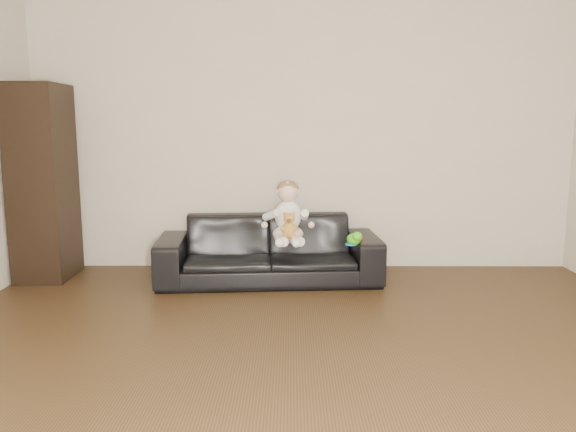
{
  "coord_description": "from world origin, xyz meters",
  "views": [
    {
      "loc": [
        -0.11,
        -2.5,
        1.35
      ],
      "look_at": [
        -0.14,
        2.16,
        0.58
      ],
      "focal_mm": 35.0,
      "sensor_mm": 36.0,
      "label": 1
    }
  ],
  "objects_px": {
    "toy_blue_disc": "(351,244)",
    "baby": "(288,215)",
    "teddy_bear": "(289,226)",
    "sofa": "(269,249)",
    "toy_green": "(354,239)",
    "toy_rattle": "(358,238)",
    "cabinet": "(43,183)"
  },
  "relations": [
    {
      "from": "toy_blue_disc",
      "to": "baby",
      "type": "bearing_deg",
      "value": 167.88
    },
    {
      "from": "baby",
      "to": "teddy_bear",
      "type": "relative_size",
      "value": 2.42
    },
    {
      "from": "toy_blue_disc",
      "to": "sofa",
      "type": "bearing_deg",
      "value": 162.43
    },
    {
      "from": "toy_green",
      "to": "toy_blue_disc",
      "type": "xyz_separation_m",
      "value": [
        -0.02,
        0.01,
        -0.04
      ]
    },
    {
      "from": "sofa",
      "to": "toy_rattle",
      "type": "xyz_separation_m",
      "value": [
        0.76,
        -0.12,
        0.12
      ]
    },
    {
      "from": "sofa",
      "to": "baby",
      "type": "height_order",
      "value": "baby"
    },
    {
      "from": "baby",
      "to": "toy_rattle",
      "type": "height_order",
      "value": "baby"
    },
    {
      "from": "cabinet",
      "to": "toy_green",
      "type": "height_order",
      "value": "cabinet"
    },
    {
      "from": "sofa",
      "to": "toy_blue_disc",
      "type": "xyz_separation_m",
      "value": [
        0.69,
        -0.22,
        0.09
      ]
    },
    {
      "from": "sofa",
      "to": "cabinet",
      "type": "distance_m",
      "value": 2.05
    },
    {
      "from": "baby",
      "to": "toy_blue_disc",
      "type": "xyz_separation_m",
      "value": [
        0.52,
        -0.11,
        -0.22
      ]
    },
    {
      "from": "cabinet",
      "to": "teddy_bear",
      "type": "height_order",
      "value": "cabinet"
    },
    {
      "from": "toy_rattle",
      "to": "toy_blue_disc",
      "type": "bearing_deg",
      "value": -125.86
    },
    {
      "from": "teddy_bear",
      "to": "toy_blue_disc",
      "type": "bearing_deg",
      "value": -15.43
    },
    {
      "from": "toy_blue_disc",
      "to": "teddy_bear",
      "type": "bearing_deg",
      "value": -174.98
    },
    {
      "from": "cabinet",
      "to": "sofa",
      "type": "bearing_deg",
      "value": -4.84
    },
    {
      "from": "sofa",
      "to": "cabinet",
      "type": "relative_size",
      "value": 1.12
    },
    {
      "from": "baby",
      "to": "toy_blue_disc",
      "type": "distance_m",
      "value": 0.58
    },
    {
      "from": "baby",
      "to": "teddy_bear",
      "type": "height_order",
      "value": "baby"
    },
    {
      "from": "cabinet",
      "to": "toy_blue_disc",
      "type": "relative_size",
      "value": 17.65
    },
    {
      "from": "sofa",
      "to": "toy_green",
      "type": "height_order",
      "value": "sofa"
    },
    {
      "from": "sofa",
      "to": "baby",
      "type": "bearing_deg",
      "value": -36.65
    },
    {
      "from": "sofa",
      "to": "toy_blue_disc",
      "type": "height_order",
      "value": "sofa"
    },
    {
      "from": "cabinet",
      "to": "toy_green",
      "type": "relative_size",
      "value": 11.89
    },
    {
      "from": "cabinet",
      "to": "toy_blue_disc",
      "type": "xyz_separation_m",
      "value": [
        2.65,
        -0.32,
        -0.47
      ]
    },
    {
      "from": "toy_green",
      "to": "toy_blue_disc",
      "type": "relative_size",
      "value": 1.48
    },
    {
      "from": "teddy_bear",
      "to": "toy_rattle",
      "type": "bearing_deg",
      "value": -6.49
    },
    {
      "from": "toy_rattle",
      "to": "toy_blue_disc",
      "type": "height_order",
      "value": "toy_rattle"
    },
    {
      "from": "baby",
      "to": "toy_rattle",
      "type": "xyz_separation_m",
      "value": [
        0.59,
        -0.01,
        -0.19
      ]
    },
    {
      "from": "sofa",
      "to": "toy_rattle",
      "type": "height_order",
      "value": "sofa"
    },
    {
      "from": "sofa",
      "to": "cabinet",
      "type": "height_order",
      "value": "cabinet"
    },
    {
      "from": "cabinet",
      "to": "baby",
      "type": "xyz_separation_m",
      "value": [
        2.13,
        -0.21,
        -0.25
      ]
    }
  ]
}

